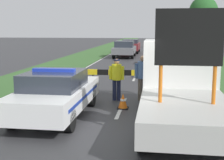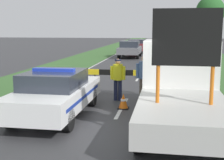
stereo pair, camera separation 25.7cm
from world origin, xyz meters
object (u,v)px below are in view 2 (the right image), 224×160
Objects in this scene: queued_car_wagon_maroon at (137,46)px; traffic_cone_centre_front at (71,82)px; queued_car_suv_grey at (130,49)px; traffic_cone_behind_barrier at (61,90)px; traffic_cone_near_truck at (123,101)px; road_barrier at (122,74)px; police_officer at (118,76)px; queued_car_sedan_black at (172,54)px; roadside_tree_near_right at (210,12)px; work_truck at (180,83)px; pedestrian_civilian at (144,74)px; traffic_cone_near_police at (192,88)px; queued_car_van_white at (177,66)px; police_car at (56,93)px.

traffic_cone_centre_front is at bearing 86.77° from queued_car_wagon_maroon.
traffic_cone_centre_front is at bearing 86.12° from queued_car_suv_grey.
traffic_cone_near_truck is at bearing -30.17° from traffic_cone_behind_barrier.
traffic_cone_near_truck is at bearing -82.06° from road_barrier.
police_officer is 3.54m from traffic_cone_centre_front.
roadside_tree_near_right is (4.89, 16.98, 3.92)m from queued_car_sedan_black.
queued_car_wagon_maroon is at bearing -82.33° from work_truck.
traffic_cone_near_truck is 24.73m from queued_car_wagon_maroon.
work_truck reaches higher than queued_car_wagon_maroon.
road_barrier is 2.27m from traffic_cone_near_truck.
queued_car_sedan_black is at bearing -90.38° from work_truck.
pedestrian_civilian is 3.48m from traffic_cone_behind_barrier.
traffic_cone_centre_front is at bearing 170.31° from traffic_cone_near_police.
queued_car_sedan_black is at bearing 93.42° from traffic_cone_near_police.
road_barrier is 5.47× the size of traffic_cone_behind_barrier.
pedestrian_civilian is 0.26× the size of roadside_tree_near_right.
work_truck is at bearing -58.78° from road_barrier.
queued_car_wagon_maroon is (-3.64, 11.40, -0.02)m from queued_car_sedan_black.
queued_car_wagon_maroon is 10.93m from roadside_tree_near_right.
roadside_tree_near_right reaches higher than queued_car_suv_grey.
queued_car_van_white is at bearing 74.38° from pedestrian_civilian.
police_officer is 1.44m from traffic_cone_near_truck.
road_barrier is (-2.20, 3.42, -0.28)m from work_truck.
police_car reaches higher than traffic_cone_near_police.
traffic_cone_behind_barrier is at bearing 107.14° from police_car.
queued_car_van_white is at bearing 32.13° from traffic_cone_centre_front.
roadside_tree_near_right is (8.74, 31.50, 4.01)m from police_car.
police_officer is 0.39× the size of queued_car_sedan_black.
traffic_cone_near_truck is (1.97, 1.26, -0.48)m from police_car.
police_car is at bearing 89.79° from queued_car_suv_grey.
road_barrier is at bearing -104.23° from roadside_tree_near_right.
traffic_cone_centre_front is at bearing 32.13° from queued_car_van_white.
traffic_cone_centre_front is at bearing -45.24° from work_truck.
roadside_tree_near_right reaches higher than traffic_cone_near_police.
road_barrier is at bearing 93.58° from queued_car_wagon_maroon.
pedestrian_civilian is at bearing -4.74° from traffic_cone_behind_barrier.
traffic_cone_near_truck is 3.21m from traffic_cone_behind_barrier.
queued_car_sedan_black is (-0.64, 10.67, 0.51)m from traffic_cone_near_police.
roadside_tree_near_right is at bearing -75.59° from police_officer.
traffic_cone_behind_barrier is (0.18, -1.91, -0.01)m from traffic_cone_centre_front.
police_officer reaches higher than queued_car_suv_grey.
queued_car_sedan_black is at bearing -88.38° from queued_car_van_white.
work_truck is 10.43× the size of traffic_cone_near_truck.
queued_car_van_white is 1.07× the size of queued_car_sedan_black.
police_car is at bearing 85.17° from police_officer.
police_officer is 3.26m from traffic_cone_near_police.
police_car reaches higher than road_barrier.
queued_car_van_white is (2.06, 6.68, 0.49)m from traffic_cone_near_truck.
work_truck is 0.83× the size of roadside_tree_near_right.
traffic_cone_near_police is 0.14× the size of queued_car_wagon_maroon.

